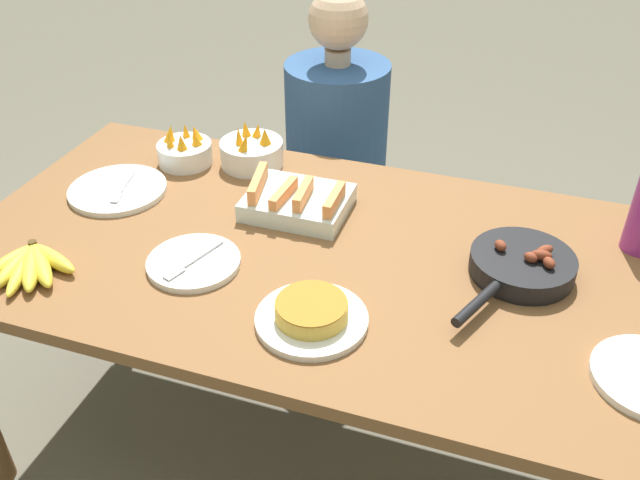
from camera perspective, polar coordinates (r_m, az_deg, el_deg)
The scene contains 11 objects.
ground_plane at distance 2.17m, azimuth 0.00°, elevation -16.68°, with size 14.00×14.00×0.00m, color #666051.
dining_table at distance 1.71m, azimuth 0.00°, elevation -3.18°, with size 1.80×0.94×0.73m.
banana_bunch at distance 1.72m, azimuth -23.24°, elevation -1.92°, with size 0.20×0.20×0.04m.
melon_tray at distance 1.79m, azimuth -1.97°, elevation 3.29°, with size 0.27×0.21×0.09m.
skillet at distance 1.63m, azimuth 16.59°, elevation -2.06°, with size 0.24×0.39×0.08m.
frittata_plate_center at distance 1.44m, azimuth -0.72°, elevation -6.29°, with size 0.24×0.24×0.06m.
empty_plate_near_front at distance 1.97m, azimuth -16.66°, elevation 4.08°, with size 0.27×0.27×0.02m.
empty_plate_far_right at distance 1.63m, azimuth -10.59°, elevation -1.86°, with size 0.22×0.22×0.02m.
fruit_bowl_mango at distance 2.07m, azimuth -11.32°, elevation 7.39°, with size 0.16×0.16×0.11m.
fruit_bowl_citrus at distance 2.03m, azimuth -5.76°, elevation 7.43°, with size 0.19×0.19×0.13m.
person_figure at distance 2.45m, azimuth 1.34°, elevation 4.76°, with size 0.38×0.38×1.16m.
Camera 1 is at (0.43, -1.28, 1.70)m, focal length 38.00 mm.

